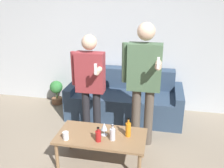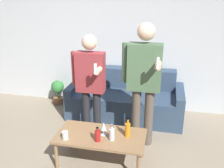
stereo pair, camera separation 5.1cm
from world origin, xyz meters
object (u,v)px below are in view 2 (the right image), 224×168
at_px(couch, 126,100).
at_px(bottle_orange, 97,136).
at_px(person_standing_left, 90,80).
at_px(person_standing_right, 144,77).
at_px(coffee_table, 101,138).

relative_size(couch, bottle_orange, 10.70).
relative_size(person_standing_left, person_standing_right, 0.90).
bearing_deg(coffee_table, bottle_orange, -91.20).
relative_size(coffee_table, person_standing_left, 0.71).
bearing_deg(coffee_table, person_standing_right, 51.86).
distance_m(coffee_table, person_standing_left, 0.86).
bearing_deg(couch, coffee_table, -93.40).
bearing_deg(bottle_orange, coffee_table, 88.80).
height_order(couch, coffee_table, couch).
height_order(couch, person_standing_left, person_standing_left).
height_order(coffee_table, bottle_orange, bottle_orange).
height_order(bottle_orange, person_standing_right, person_standing_right).
bearing_deg(person_standing_left, couch, 65.58).
xyz_separation_m(couch, coffee_table, (-0.09, -1.44, 0.08)).
distance_m(bottle_orange, person_standing_left, 0.89).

